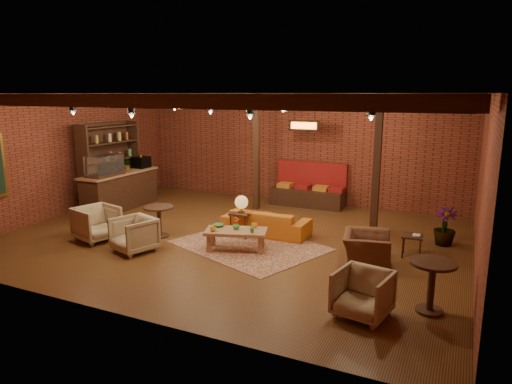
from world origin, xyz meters
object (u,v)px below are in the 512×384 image
at_px(coffee_table, 235,232).
at_px(side_table_lamp, 241,205).
at_px(round_table_right, 432,279).
at_px(round_table_left, 159,216).
at_px(armchair_right, 367,244).
at_px(sofa, 266,222).
at_px(armchair_b, 134,233).
at_px(side_table_book, 412,237).
at_px(armchair_far, 363,292).
at_px(armchair_a, 97,222).
at_px(plant_tall, 448,190).

height_order(coffee_table, side_table_lamp, side_table_lamp).
relative_size(side_table_lamp, round_table_right, 1.20).
distance_m(round_table_left, armchair_right, 4.65).
bearing_deg(sofa, armchair_b, 49.12).
distance_m(round_table_left, side_table_book, 5.47).
bearing_deg(sofa, armchair_far, 134.07).
xyz_separation_m(armchair_b, armchair_far, (4.87, -0.82, -0.01)).
xyz_separation_m(armchair_b, side_table_book, (5.22, 2.11, 0.02)).
bearing_deg(round_table_right, side_table_book, 102.86).
relative_size(armchair_a, armchair_right, 0.87).
height_order(side_table_book, armchair_far, armchair_far).
bearing_deg(armchair_a, armchair_right, -65.15).
relative_size(sofa, armchair_b, 2.52).
height_order(coffee_table, plant_tall, plant_tall).
distance_m(side_table_lamp, armchair_a, 3.23).
bearing_deg(armchair_right, side_table_book, -49.51).
relative_size(armchair_b, plant_tall, 0.32).
relative_size(round_table_left, armchair_b, 0.89).
bearing_deg(armchair_b, round_table_left, 117.46).
bearing_deg(side_table_lamp, armchair_b, -129.62).
relative_size(sofa, round_table_right, 2.52).
xyz_separation_m(side_table_book, armchair_far, (-0.35, -2.93, -0.03)).
height_order(round_table_left, round_table_right, round_table_right).
relative_size(side_table_book, armchair_far, 0.61).
relative_size(armchair_a, side_table_book, 1.82).
distance_m(round_table_left, armchair_far, 5.35).
height_order(armchair_a, armchair_right, armchair_right).
relative_size(sofa, armchair_a, 2.35).
distance_m(side_table_lamp, plant_tall, 4.45).
height_order(armchair_a, side_table_book, armchair_a).
relative_size(armchair_a, round_table_right, 1.07).
height_order(round_table_right, armchair_far, round_table_right).
bearing_deg(armchair_a, round_table_left, -39.00).
relative_size(armchair_right, round_table_right, 1.23).
bearing_deg(side_table_book, side_table_lamp, -176.08).
height_order(side_table_lamp, plant_tall, plant_tall).
distance_m(sofa, armchair_far, 4.20).
relative_size(coffee_table, armchair_b, 1.77).
bearing_deg(armchair_far, plant_tall, 88.16).
xyz_separation_m(round_table_left, armchair_far, (5.01, -1.86, -0.10)).
bearing_deg(side_table_book, plant_tall, 62.72).
bearing_deg(round_table_right, armchair_right, 130.27).
relative_size(round_table_left, plant_tall, 0.29).
bearing_deg(armchair_a, coffee_table, -61.62).
xyz_separation_m(sofa, round_table_left, (-2.13, -1.20, 0.19)).
height_order(round_table_left, armchair_right, armchair_right).
height_order(round_table_left, side_table_book, round_table_left).
relative_size(coffee_table, round_table_right, 1.77).
bearing_deg(side_table_lamp, plant_tall, 17.13).
xyz_separation_m(side_table_book, round_table_right, (0.54, -2.37, 0.12)).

